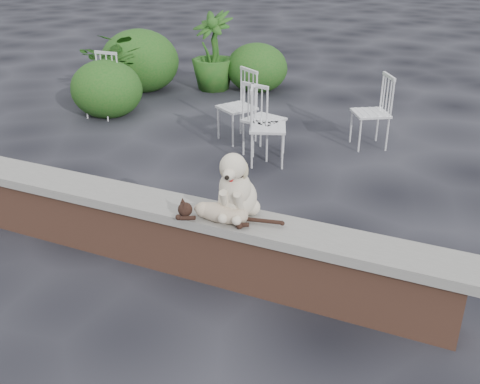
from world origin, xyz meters
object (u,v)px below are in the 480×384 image
at_px(cat, 220,212).
at_px(chair_b, 237,106).
at_px(chair_c, 264,118).
at_px(chair_e, 268,126).
at_px(potted_plant_b, 213,51).
at_px(potted_plant_a, 116,66).
at_px(dog, 238,182).
at_px(chair_a, 101,86).
at_px(chair_d, 371,112).

height_order(cat, chair_b, chair_b).
distance_m(chair_c, chair_e, 0.29).
bearing_deg(chair_c, potted_plant_b, -37.59).
bearing_deg(potted_plant_a, cat, -46.20).
height_order(dog, potted_plant_a, dog).
distance_m(potted_plant_a, potted_plant_b, 1.69).
bearing_deg(chair_e, potted_plant_b, 16.95).
bearing_deg(chair_a, cat, -44.90).
relative_size(chair_e, potted_plant_a, 0.84).
relative_size(chair_c, chair_d, 1.00).
distance_m(dog, chair_a, 4.74).
xyz_separation_m(chair_e, potted_plant_a, (-3.27, 1.52, 0.09)).
xyz_separation_m(chair_d, chair_a, (-3.92, -0.38, 0.00)).
distance_m(chair_e, potted_plant_b, 3.48).
height_order(chair_a, potted_plant_a, potted_plant_a).
bearing_deg(dog, chair_c, 99.40).
height_order(potted_plant_a, potted_plant_b, potted_plant_b).
xyz_separation_m(cat, potted_plant_a, (-3.87, 4.04, -0.11)).
xyz_separation_m(cat, chair_d, (0.38, 3.58, -0.19)).
height_order(dog, chair_e, dog).
relative_size(dog, cat, 0.58).
xyz_separation_m(dog, chair_a, (-3.61, 3.05, -0.39)).
bearing_deg(dog, potted_plant_b, 110.38).
relative_size(dog, chair_d, 0.60).
bearing_deg(potted_plant_b, chair_e, -52.43).
relative_size(chair_c, chair_e, 1.00).
bearing_deg(chair_e, potted_plant_a, 44.39).
xyz_separation_m(chair_e, potted_plant_b, (-2.12, 2.75, 0.19)).
height_order(dog, chair_b, dog).
distance_m(chair_e, chair_a, 3.00).
distance_m(cat, potted_plant_a, 5.60).
height_order(chair_b, potted_plant_b, potted_plant_b).
bearing_deg(potted_plant_b, chair_a, -111.31).
xyz_separation_m(cat, chair_e, (-0.61, 2.52, -0.19)).
bearing_deg(potted_plant_a, chair_e, -24.99).
relative_size(chair_e, potted_plant_b, 0.71).
bearing_deg(chair_b, chair_d, 48.53).
distance_m(dog, cat, 0.26).
bearing_deg(cat, chair_e, 95.22).
bearing_deg(dog, chair_e, 97.84).
bearing_deg(potted_plant_a, chair_d, -6.15).
bearing_deg(chair_d, chair_b, -105.05).
distance_m(cat, chair_b, 3.35).
relative_size(chair_a, potted_plant_a, 0.84).
bearing_deg(cat, chair_d, 75.53).
height_order(chair_e, potted_plant_b, potted_plant_b).
bearing_deg(chair_d, chair_c, -86.03).
bearing_deg(chair_c, chair_b, -17.86).
bearing_deg(chair_d, chair_a, -115.85).
height_order(chair_c, chair_d, same).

